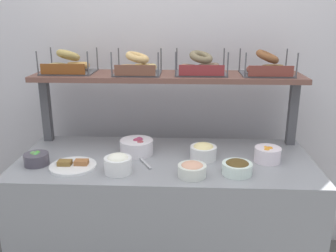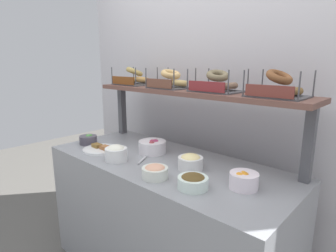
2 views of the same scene
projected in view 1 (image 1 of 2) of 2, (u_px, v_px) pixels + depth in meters
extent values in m
cube|color=silver|center=(170.00, 79.00, 2.48)|extent=(2.84, 0.06, 2.40)
cube|color=gray|center=(165.00, 224.00, 2.19)|extent=(1.64, 0.70, 0.85)
cube|color=#4C4C51|center=(46.00, 110.00, 2.29)|extent=(0.05, 0.05, 0.40)
cube|color=#4C4C51|center=(293.00, 113.00, 2.22)|extent=(0.05, 0.05, 0.40)
cube|color=brown|center=(168.00, 76.00, 2.19)|extent=(1.60, 0.32, 0.03)
cylinder|color=white|center=(137.00, 147.00, 2.11)|extent=(0.19, 0.19, 0.08)
sphere|color=#A13754|center=(136.00, 142.00, 2.11)|extent=(0.05, 0.05, 0.05)
sphere|color=#973C43|center=(140.00, 144.00, 2.08)|extent=(0.05, 0.05, 0.05)
sphere|color=#9F395D|center=(139.00, 141.00, 2.12)|extent=(0.05, 0.05, 0.05)
cylinder|color=white|center=(268.00, 155.00, 2.01)|extent=(0.14, 0.14, 0.08)
sphere|color=orange|center=(270.00, 150.00, 1.99)|extent=(0.04, 0.04, 0.04)
sphere|color=orange|center=(267.00, 151.00, 1.97)|extent=(0.04, 0.04, 0.04)
sphere|color=#F0953C|center=(266.00, 149.00, 2.01)|extent=(0.03, 0.03, 0.03)
sphere|color=orange|center=(266.00, 149.00, 2.01)|extent=(0.03, 0.03, 0.03)
sphere|color=orange|center=(267.00, 151.00, 1.98)|extent=(0.03, 0.03, 0.03)
cylinder|color=white|center=(203.00, 153.00, 2.04)|extent=(0.15, 0.15, 0.07)
ellipsoid|color=#F9E498|center=(203.00, 148.00, 2.03)|extent=(0.11, 0.11, 0.05)
cylinder|color=#4A4450|center=(36.00, 159.00, 1.97)|extent=(0.13, 0.13, 0.06)
sphere|color=green|center=(37.00, 154.00, 1.98)|extent=(0.04, 0.04, 0.04)
sphere|color=#63A957|center=(33.00, 154.00, 1.97)|extent=(0.04, 0.04, 0.04)
sphere|color=#628D4D|center=(35.00, 155.00, 1.96)|extent=(0.04, 0.04, 0.04)
sphere|color=green|center=(34.00, 154.00, 1.98)|extent=(0.03, 0.03, 0.03)
sphere|color=#55A752|center=(36.00, 155.00, 1.96)|extent=(0.04, 0.04, 0.04)
cylinder|color=white|center=(118.00, 165.00, 1.87)|extent=(0.14, 0.14, 0.08)
ellipsoid|color=white|center=(118.00, 159.00, 1.86)|extent=(0.11, 0.11, 0.06)
cylinder|color=white|center=(237.00, 168.00, 1.86)|extent=(0.15, 0.15, 0.06)
ellipsoid|color=brown|center=(237.00, 164.00, 1.85)|extent=(0.12, 0.12, 0.04)
cylinder|color=silver|center=(192.00, 171.00, 1.83)|extent=(0.14, 0.14, 0.06)
ellipsoid|color=#E5A786|center=(192.00, 166.00, 1.82)|extent=(0.11, 0.11, 0.04)
cylinder|color=white|center=(73.00, 166.00, 1.94)|extent=(0.24, 0.24, 0.01)
cube|color=brown|center=(65.00, 163.00, 1.93)|extent=(0.07, 0.05, 0.02)
cube|color=#A16437|center=(81.00, 162.00, 1.94)|extent=(0.07, 0.05, 0.02)
cube|color=#B7B7BC|center=(146.00, 164.00, 1.97)|extent=(0.07, 0.13, 0.01)
ellipsoid|color=#B7B7BC|center=(140.00, 158.00, 2.05)|extent=(0.04, 0.03, 0.01)
cube|color=#4C4C51|center=(70.00, 72.00, 2.23)|extent=(0.30, 0.24, 0.01)
cylinder|color=#4C4C51|center=(37.00, 64.00, 2.11)|extent=(0.01, 0.01, 0.14)
cylinder|color=#4C4C51|center=(88.00, 64.00, 2.09)|extent=(0.01, 0.01, 0.14)
cylinder|color=#4C4C51|center=(51.00, 59.00, 2.33)|extent=(0.01, 0.01, 0.14)
cylinder|color=#4C4C51|center=(97.00, 59.00, 2.31)|extent=(0.01, 0.01, 0.14)
cube|color=brown|center=(63.00, 69.00, 2.10)|extent=(0.26, 0.01, 0.06)
torus|color=tan|center=(59.00, 68.00, 2.19)|extent=(0.18, 0.18, 0.05)
torus|color=tan|center=(78.00, 65.00, 2.25)|extent=(0.16, 0.17, 0.06)
torus|color=tan|center=(68.00, 55.00, 2.20)|extent=(0.20, 0.20, 0.09)
cube|color=#4C4C51|center=(138.00, 73.00, 2.18)|extent=(0.27, 0.24, 0.01)
cylinder|color=#4C4C51|center=(112.00, 65.00, 2.06)|extent=(0.01, 0.01, 0.14)
cylinder|color=#4C4C51|center=(158.00, 65.00, 2.05)|extent=(0.01, 0.01, 0.14)
cylinder|color=#4C4C51|center=(119.00, 60.00, 2.28)|extent=(0.01, 0.01, 0.14)
cylinder|color=#4C4C51|center=(161.00, 60.00, 2.27)|extent=(0.01, 0.01, 0.14)
cube|color=brown|center=(135.00, 70.00, 2.06)|extent=(0.23, 0.01, 0.06)
torus|color=tan|center=(129.00, 69.00, 2.15)|extent=(0.20, 0.20, 0.05)
torus|color=#DDBB6F|center=(145.00, 67.00, 2.21)|extent=(0.14, 0.15, 0.06)
torus|color=#DBB06B|center=(137.00, 57.00, 2.16)|extent=(0.17, 0.17, 0.08)
cube|color=#4C4C51|center=(201.00, 73.00, 2.19)|extent=(0.30, 0.24, 0.01)
cylinder|color=#4C4C51|center=(176.00, 65.00, 2.06)|extent=(0.01, 0.01, 0.14)
cylinder|color=#4C4C51|center=(228.00, 65.00, 2.05)|extent=(0.01, 0.01, 0.14)
cylinder|color=#4C4C51|center=(177.00, 60.00, 2.28)|extent=(0.01, 0.01, 0.14)
cylinder|color=#4C4C51|center=(224.00, 60.00, 2.27)|extent=(0.01, 0.01, 0.14)
cube|color=maroon|center=(202.00, 70.00, 2.06)|extent=(0.26, 0.01, 0.06)
torus|color=brown|center=(192.00, 68.00, 2.15)|extent=(0.20, 0.20, 0.06)
torus|color=#82654F|center=(208.00, 67.00, 2.21)|extent=(0.16, 0.16, 0.06)
torus|color=#77694C|center=(201.00, 57.00, 2.16)|extent=(0.20, 0.20, 0.08)
cube|color=#4C4C51|center=(266.00, 74.00, 2.16)|extent=(0.29, 0.24, 0.01)
cylinder|color=#4C4C51|center=(245.00, 65.00, 2.04)|extent=(0.01, 0.01, 0.14)
cylinder|color=#4C4C51|center=(297.00, 66.00, 2.02)|extent=(0.01, 0.01, 0.14)
cylinder|color=#4C4C51|center=(240.00, 60.00, 2.26)|extent=(0.01, 0.01, 0.14)
cylinder|color=#4C4C51|center=(286.00, 60.00, 2.24)|extent=(0.01, 0.01, 0.14)
cube|color=brown|center=(271.00, 71.00, 2.03)|extent=(0.25, 0.01, 0.06)
torus|color=brown|center=(258.00, 70.00, 2.12)|extent=(0.20, 0.20, 0.05)
torus|color=olive|center=(273.00, 68.00, 2.18)|extent=(0.18, 0.18, 0.05)
torus|color=brown|center=(267.00, 57.00, 2.13)|extent=(0.17, 0.17, 0.09)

